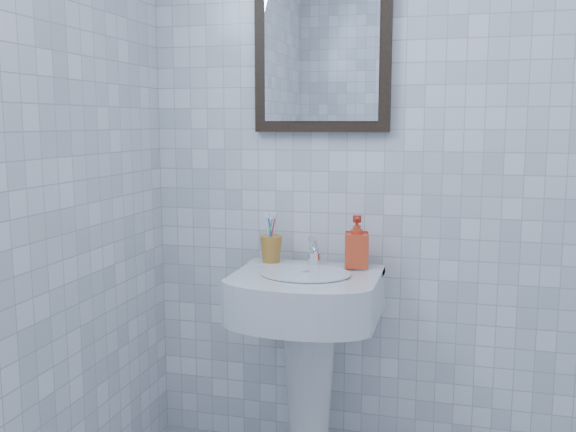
% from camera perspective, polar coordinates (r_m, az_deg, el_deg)
% --- Properties ---
extents(wall_back, '(2.20, 0.02, 2.50)m').
position_cam_1_polar(wall_back, '(2.35, 13.69, 7.47)').
color(wall_back, white).
rests_on(wall_back, ground).
extents(washbasin, '(0.50, 0.37, 0.77)m').
position_cam_1_polar(washbasin, '(2.31, 1.79, -10.84)').
color(washbasin, silver).
rests_on(washbasin, ground).
extents(faucet, '(0.05, 0.10, 0.11)m').
position_cam_1_polar(faucet, '(2.32, 2.34, -3.32)').
color(faucet, silver).
rests_on(faucet, washbasin).
extents(toothbrush_cup, '(0.11, 0.11, 0.10)m').
position_cam_1_polar(toothbrush_cup, '(2.37, -1.51, -2.94)').
color(toothbrush_cup, '#B7782A').
rests_on(toothbrush_cup, washbasin).
extents(soap_dispenser, '(0.10, 0.10, 0.18)m').
position_cam_1_polar(soap_dispenser, '(2.29, 6.13, -2.28)').
color(soap_dispenser, red).
rests_on(soap_dispenser, washbasin).
extents(wall_mirror, '(0.50, 0.04, 0.62)m').
position_cam_1_polar(wall_mirror, '(2.39, 3.03, 14.91)').
color(wall_mirror, black).
rests_on(wall_mirror, wall_back).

